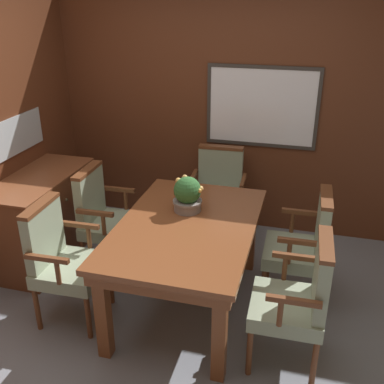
{
  "coord_description": "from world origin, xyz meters",
  "views": [
    {
      "loc": [
        0.98,
        -2.65,
        2.38
      ],
      "look_at": [
        0.16,
        0.4,
        0.96
      ],
      "focal_mm": 42.0,
      "sensor_mm": 36.0,
      "label": 1
    }
  ],
  "objects": [
    {
      "name": "potted_plant",
      "position": [
        0.1,
        0.47,
        0.9
      ],
      "size": [
        0.24,
        0.23,
        0.29
      ],
      "color": "gray",
      "rests_on": "dining_table"
    },
    {
      "name": "ground_plane",
      "position": [
        0.0,
        0.0,
        0.0
      ],
      "size": [
        14.0,
        14.0,
        0.0
      ],
      "primitive_type": "plane",
      "color": "gray"
    },
    {
      "name": "chair_left_far",
      "position": [
        -0.73,
        0.62,
        0.53
      ],
      "size": [
        0.49,
        0.55,
        0.97
      ],
      "rotation": [
        0.0,
        0.0,
        1.6
      ],
      "color": "brown",
      "rests_on": "ground_plane"
    },
    {
      "name": "wall_back",
      "position": [
        0.01,
        1.81,
        1.23
      ],
      "size": [
        7.2,
        0.08,
        2.45
      ],
      "color": "#5B2D19",
      "rests_on": "ground_plane"
    },
    {
      "name": "chair_right_near",
      "position": [
        1.03,
        -0.13,
        0.53
      ],
      "size": [
        0.49,
        0.55,
        0.97
      ],
      "rotation": [
        0.0,
        0.0,
        -1.55
      ],
      "color": "brown",
      "rests_on": "ground_plane"
    },
    {
      "name": "dining_table",
      "position": [
        0.16,
        0.25,
        0.66
      ],
      "size": [
        1.03,
        1.57,
        0.76
      ],
      "color": "brown",
      "rests_on": "ground_plane"
    },
    {
      "name": "chair_right_far",
      "position": [
        1.04,
        0.59,
        0.53
      ],
      "size": [
        0.49,
        0.55,
        0.97
      ],
      "rotation": [
        0.0,
        0.0,
        -1.55
      ],
      "color": "brown",
      "rests_on": "ground_plane"
    },
    {
      "name": "chair_left_near",
      "position": [
        -0.73,
        -0.11,
        0.53
      ],
      "size": [
        0.5,
        0.55,
        0.97
      ],
      "rotation": [
        0.0,
        0.0,
        1.6
      ],
      "color": "brown",
      "rests_on": "ground_plane"
    },
    {
      "name": "sideboard_cabinet",
      "position": [
        -1.36,
        0.62,
        0.42
      ],
      "size": [
        0.55,
        1.18,
        0.84
      ],
      "color": "brown",
      "rests_on": "ground_plane"
    },
    {
      "name": "chair_head_far",
      "position": [
        0.16,
        1.41,
        0.53
      ],
      "size": [
        0.55,
        0.5,
        0.97
      ],
      "rotation": [
        0.0,
        0.0,
        0.04
      ],
      "color": "brown",
      "rests_on": "ground_plane"
    }
  ]
}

